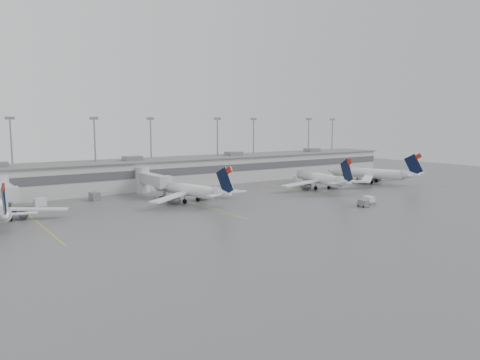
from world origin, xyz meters
TOP-DOWN VIEW (x-y plane):
  - ground at (0.00, 0.00)m, footprint 260.00×260.00m
  - terminal at (-0.01, 57.98)m, footprint 152.00×17.00m
  - light_masts at (0.00, 63.75)m, footprint 142.40×8.00m
  - jet_bridge_left at (-55.50, 45.72)m, footprint 4.00×17.20m
  - jet_bridge_right at (-20.50, 45.72)m, footprint 4.00×17.20m
  - stand_markings at (-0.00, 24.00)m, footprint 105.25×40.00m
  - jet_mid_left at (-17.48, 28.18)m, footprint 26.20×29.66m
  - jet_mid_right at (23.89, 26.01)m, footprint 26.85×30.47m
  - jet_far_right at (47.02, 27.09)m, footprint 26.38×30.05m
  - baggage_tug at (15.26, 1.64)m, footprint 2.33×3.29m
  - baggage_cart at (12.06, 0.44)m, footprint 1.69×2.62m
  - gse_uld_a at (-48.33, 43.11)m, footprint 2.65×1.86m
  - gse_uld_b at (-10.69, 39.17)m, footprint 2.56×1.77m
  - gse_uld_c at (29.86, 42.50)m, footprint 3.16×2.60m
  - gse_loader at (-35.51, 43.86)m, footprint 2.21×3.29m
  - cone_a at (-53.33, 38.49)m, footprint 0.42×0.42m
  - cone_b at (-22.08, 38.94)m, footprint 0.43×0.43m
  - cone_c at (12.18, 36.80)m, footprint 0.41×0.41m
  - cone_d at (54.11, 38.26)m, footprint 0.49×0.49m

SIDE VIEW (x-z plane):
  - ground at x=0.00m, z-range 0.00..0.00m
  - stand_markings at x=0.00m, z-range 0.00..0.01m
  - cone_c at x=12.18m, z-range 0.00..0.66m
  - cone_a at x=-53.33m, z-range 0.00..0.66m
  - cone_b at x=-22.08m, z-range 0.00..0.68m
  - cone_d at x=54.11m, z-range 0.00..0.78m
  - baggage_tug at x=15.26m, z-range -0.22..1.77m
  - baggage_cart at x=12.06m, z-range 0.03..1.62m
  - gse_uld_b at x=-10.69m, z-range 0.00..1.76m
  - gse_uld_a at x=-48.33m, z-range 0.00..1.80m
  - gse_uld_c at x=29.86m, z-range 0.00..1.92m
  - gse_loader at x=-35.51m, z-range 0.00..1.96m
  - jet_mid_left at x=-17.48m, z-range -1.83..7.86m
  - jet_mid_right at x=23.89m, z-range -1.90..8.14m
  - jet_far_right at x=47.02m, z-range -1.90..8.15m
  - jet_bridge_left at x=-55.50m, z-range 0.37..7.37m
  - jet_bridge_right at x=-20.50m, z-range 0.37..7.37m
  - terminal at x=-0.01m, z-range -0.55..8.90m
  - light_masts at x=0.00m, z-range 1.73..22.33m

